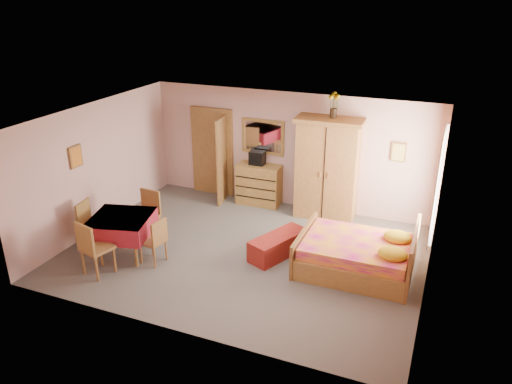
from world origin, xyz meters
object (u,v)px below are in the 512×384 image
at_px(chest_of_drawers, 259,184).
at_px(chair_north, 145,217).
at_px(chair_east, 153,240).
at_px(chair_south, 97,247).
at_px(chair_west, 94,226).
at_px(bed, 356,246).
at_px(bench, 279,245).
at_px(dining_table, 123,236).
at_px(wardrobe, 327,169).
at_px(stereo, 257,158).
at_px(wall_mirror, 263,137).
at_px(sunflower_vase, 334,105).
at_px(floor_lamp, 298,174).

height_order(chest_of_drawers, chair_north, chair_north).
bearing_deg(chair_east, chair_south, 144.46).
bearing_deg(chair_south, chair_west, 146.83).
relative_size(bed, bench, 1.63).
height_order(bed, chair_north, chair_north).
bearing_deg(dining_table, chest_of_drawers, 65.43).
height_order(wardrobe, bed, wardrobe).
bearing_deg(chair_west, wardrobe, 122.41).
distance_m(stereo, chair_north, 2.93).
xyz_separation_m(bed, chair_west, (-4.76, -1.12, 0.02)).
bearing_deg(chair_west, chair_north, 126.71).
bearing_deg(bed, wall_mirror, 138.89).
relative_size(wall_mirror, bed, 0.51).
relative_size(dining_table, chair_east, 1.22).
bearing_deg(wall_mirror, bench, -61.41).
distance_m(stereo, dining_table, 3.56).
relative_size(chest_of_drawers, chair_north, 1.00).
relative_size(chair_south, chair_north, 1.02).
height_order(bench, chair_west, chair_west).
bearing_deg(chair_north, sunflower_vase, -136.47).
bearing_deg(sunflower_vase, wall_mirror, 171.26).
relative_size(wardrobe, sunflower_vase, 4.14).
bearing_deg(sunflower_vase, stereo, 178.03).
bearing_deg(bed, chair_north, -174.44).
bearing_deg(wardrobe, stereo, 174.29).
height_order(floor_lamp, bed, floor_lamp).
height_order(stereo, floor_lamp, floor_lamp).
height_order(bed, chair_east, bed).
bearing_deg(chair_east, chest_of_drawers, -6.03).
distance_m(sunflower_vase, dining_table, 4.87).
distance_m(wall_mirror, floor_lamp, 1.18).
relative_size(floor_lamp, dining_table, 1.57).
relative_size(floor_lamp, wardrobe, 0.76).
distance_m(chest_of_drawers, wardrobe, 1.71).
height_order(dining_table, chair_west, chair_west).
distance_m(wardrobe, chair_south, 4.91).
bearing_deg(wall_mirror, chair_east, -102.54).
distance_m(bed, chair_east, 3.64).
xyz_separation_m(bench, chair_south, (-2.69, -1.79, 0.31)).
bearing_deg(bench, stereo, 121.38).
height_order(sunflower_vase, dining_table, sunflower_vase).
bearing_deg(sunflower_vase, chair_west, -139.78).
bearing_deg(dining_table, chair_south, -89.39).
height_order(wardrobe, dining_table, wardrobe).
height_order(wall_mirror, stereo, wall_mirror).
relative_size(sunflower_vase, bed, 0.27).
distance_m(chest_of_drawers, dining_table, 3.50).
xyz_separation_m(sunflower_vase, chair_south, (-3.09, -3.86, -1.95)).
relative_size(chest_of_drawers, chair_east, 1.15).
bearing_deg(wall_mirror, dining_table, -112.75).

